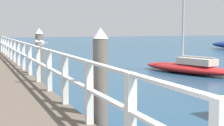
% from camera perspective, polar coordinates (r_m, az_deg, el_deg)
% --- Properties ---
extents(pier_railing, '(0.12, 22.70, 1.08)m').
position_cam_1_polar(pier_railing, '(13.47, -14.91, 1.68)').
color(pier_railing, silver).
rests_on(pier_railing, pier_deck).
extents(dock_piling_near, '(0.29, 0.29, 2.08)m').
position_cam_1_polar(dock_piling_near, '(6.18, -1.97, -3.51)').
color(dock_piling_near, '#6B6056').
rests_on(dock_piling_near, ground_plane).
extents(dock_piling_far, '(0.29, 0.29, 2.08)m').
position_cam_1_polar(dock_piling_far, '(12.17, -12.27, 1.00)').
color(dock_piling_far, '#6B6056').
rests_on(dock_piling_far, ground_plane).
extents(seagull_foreground, '(0.32, 0.41, 0.21)m').
position_cam_1_polar(seagull_foreground, '(9.72, -12.09, 3.42)').
color(seagull_foreground, white).
rests_on(seagull_foreground, pier_railing).
extents(boat_2, '(2.77, 5.04, 5.04)m').
position_cam_1_polar(boat_2, '(15.82, 12.80, -0.63)').
color(boat_2, red).
rests_on(boat_2, ground_plane).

